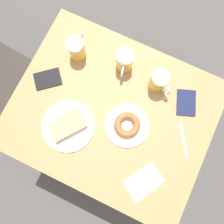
% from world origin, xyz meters
% --- Properties ---
extents(ground_plane, '(8.00, 8.00, 0.00)m').
position_xyz_m(ground_plane, '(0.00, 0.00, 0.00)').
color(ground_plane, '#474442').
extents(table, '(0.76, 0.94, 0.75)m').
position_xyz_m(table, '(0.00, 0.00, 0.68)').
color(table, '#997044').
rests_on(table, ground_plane).
extents(plate_with_cake, '(0.24, 0.24, 0.04)m').
position_xyz_m(plate_with_cake, '(-0.14, 0.16, 0.76)').
color(plate_with_cake, silver).
rests_on(plate_with_cake, table).
extents(plate_with_donut, '(0.21, 0.21, 0.04)m').
position_xyz_m(plate_with_donut, '(-0.03, -0.09, 0.76)').
color(plate_with_donut, silver).
rests_on(plate_with_donut, table).
extents(beer_mug_left, '(0.12, 0.08, 0.11)m').
position_xyz_m(beer_mug_left, '(0.20, 0.28, 0.80)').
color(beer_mug_left, gold).
rests_on(beer_mug_left, table).
extents(beer_mug_center, '(0.08, 0.11, 0.11)m').
position_xyz_m(beer_mug_center, '(0.21, -0.14, 0.80)').
color(beer_mug_center, gold).
rests_on(beer_mug_center, table).
extents(beer_mug_right, '(0.12, 0.08, 0.11)m').
position_xyz_m(beer_mug_right, '(0.23, 0.05, 0.80)').
color(beer_mug_right, gold).
rests_on(beer_mug_right, table).
extents(napkin_folded, '(0.19, 0.17, 0.00)m').
position_xyz_m(napkin_folded, '(-0.22, -0.26, 0.75)').
color(napkin_folded, white).
rests_on(napkin_folded, table).
extents(fork, '(0.15, 0.10, 0.00)m').
position_xyz_m(fork, '(0.03, -0.35, 0.75)').
color(fork, silver).
rests_on(fork, table).
extents(passport_near_edge, '(0.15, 0.15, 0.01)m').
position_xyz_m(passport_near_edge, '(0.02, 0.35, 0.75)').
color(passport_near_edge, black).
rests_on(passport_near_edge, table).
extents(passport_far_edge, '(0.15, 0.13, 0.01)m').
position_xyz_m(passport_far_edge, '(0.19, -0.30, 0.75)').
color(passport_far_edge, '#141938').
rests_on(passport_far_edge, table).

